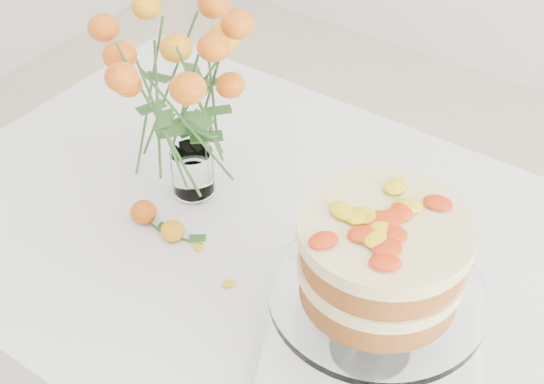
{
  "coord_description": "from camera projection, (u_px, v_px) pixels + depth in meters",
  "views": [
    {
      "loc": [
        0.56,
        -0.83,
        1.73
      ],
      "look_at": [
        0.01,
        -0.06,
        0.93
      ],
      "focal_mm": 50.0,
      "sensor_mm": 36.0,
      "label": 1
    }
  ],
  "objects": [
    {
      "name": "stray_petal_a",
      "position": [
        199.0,
        247.0,
        1.38
      ],
      "size": [
        0.03,
        0.02,
        0.0
      ],
      "primitive_type": "ellipsoid",
      "color": "yellow",
      "rests_on": "table"
    },
    {
      "name": "stray_petal_b",
      "position": [
        229.0,
        284.0,
        1.31
      ],
      "size": [
        0.03,
        0.02,
        0.0
      ],
      "primitive_type": "ellipsoid",
      "color": "yellow",
      "rests_on": "table"
    },
    {
      "name": "rose_vase",
      "position": [
        185.0,
        89.0,
        1.34
      ],
      "size": [
        0.34,
        0.34,
        0.41
      ],
      "rotation": [
        0.0,
        0.0,
        -0.32
      ],
      "color": "white",
      "rests_on": "table"
    },
    {
      "name": "cake_stand",
      "position": [
        381.0,
        265.0,
        1.07
      ],
      "size": [
        0.32,
        0.32,
        0.29
      ],
      "rotation": [
        0.0,
        0.0,
        0.32
      ],
      "color": "white",
      "rests_on": "napkin"
    },
    {
      "name": "table",
      "position": [
        284.0,
        273.0,
        1.44
      ],
      "size": [
        1.43,
        0.93,
        0.76
      ],
      "color": "tan",
      "rests_on": "ground"
    },
    {
      "name": "loose_rose_near",
      "position": [
        173.0,
        231.0,
        1.39
      ],
      "size": [
        0.08,
        0.04,
        0.04
      ],
      "rotation": [
        0.0,
        0.0,
        0.26
      ],
      "color": "#F0AB14",
      "rests_on": "table"
    },
    {
      "name": "napkin",
      "position": [
        369.0,
        352.0,
        1.19
      ],
      "size": [
        0.44,
        0.44,
        0.01
      ],
      "primitive_type": "cube",
      "rotation": [
        0.0,
        0.0,
        0.43
      ],
      "color": "white",
      "rests_on": "table"
    },
    {
      "name": "loose_rose_far",
      "position": [
        144.0,
        212.0,
        1.42
      ],
      "size": [
        0.09,
        0.05,
        0.04
      ],
      "rotation": [
        0.0,
        0.0,
        -0.18
      ],
      "color": "red",
      "rests_on": "table"
    }
  ]
}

